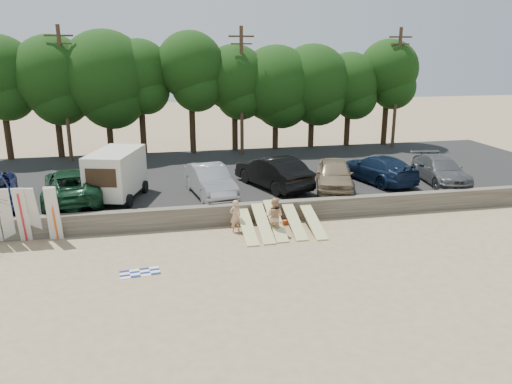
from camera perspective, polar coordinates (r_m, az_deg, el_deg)
ground at (r=21.76m, az=0.77°, el=-6.14°), size 120.00×120.00×0.00m
seawall at (r=24.34m, az=-0.76°, el=-2.42°), size 44.00×0.50×1.00m
parking_lot at (r=31.47m, az=-3.39°, el=1.61°), size 44.00×14.50×0.70m
treeline at (r=37.42m, az=-6.43°, el=12.95°), size 32.97×6.37×8.82m
utility_poles at (r=36.32m, az=-1.65°, el=11.72°), size 25.80×0.26×9.00m
box_trailer at (r=26.51m, az=-15.70°, el=2.17°), size 3.12×4.37×2.53m
car_1 at (r=27.03m, az=-20.25°, el=0.75°), size 3.51×6.30×1.67m
car_2 at (r=26.39m, az=-5.26°, el=1.28°), size 2.48×5.10×1.61m
car_3 at (r=27.83m, az=1.95°, el=2.31°), size 3.64×5.72×1.78m
car_4 at (r=27.86m, az=8.94°, el=2.00°), size 3.35×5.23×1.66m
car_5 at (r=29.88m, az=13.73°, el=2.60°), size 3.51×5.76×1.56m
car_6 at (r=30.81m, az=20.33°, el=2.37°), size 2.66×5.27×1.47m
surfboard_upright_1 at (r=24.14m, az=-26.63°, el=-2.43°), size 0.57×0.67×2.55m
surfboard_upright_2 at (r=23.94m, az=-25.18°, el=-2.38°), size 0.50×0.58×2.56m
surfboard_upright_3 at (r=23.92m, az=-24.11°, el=-2.30°), size 0.59×0.78×2.53m
surfboard_upright_4 at (r=23.56m, az=-22.12°, el=-2.29°), size 0.55×0.58×2.57m
surfboard_upright_5 at (r=23.56m, az=-22.21°, el=-2.34°), size 0.58×0.75×2.54m
surfboard_low_0 at (r=22.79m, az=-1.04°, el=-3.90°), size 0.56×2.91×0.88m
surfboard_low_1 at (r=22.93m, az=0.78°, el=-3.58°), size 0.56×2.87×1.02m
surfboard_low_2 at (r=23.11m, az=2.24°, el=-3.25°), size 0.56×2.82×1.16m
surfboard_low_3 at (r=23.41m, az=4.35°, el=-3.24°), size 0.56×2.87×1.00m
surfboard_low_4 at (r=23.60m, az=6.52°, el=-3.30°), size 0.56×2.91×0.87m
beachgoer_a at (r=23.08m, az=-2.38°, el=-2.76°), size 0.65×0.52×1.55m
beachgoer_b at (r=22.71m, az=2.10°, el=-2.80°), size 1.08×1.01×1.76m
cooler at (r=23.86m, az=0.78°, el=-3.67°), size 0.38×0.30×0.32m
gear_bag at (r=24.26m, az=3.32°, el=-3.48°), size 0.36×0.33×0.22m
beach_towel at (r=19.78m, az=-13.12°, el=-8.96°), size 1.67×1.67×0.00m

